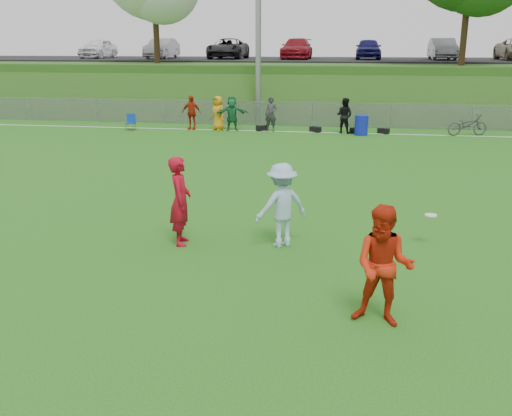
% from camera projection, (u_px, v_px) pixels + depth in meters
% --- Properties ---
extents(ground, '(120.00, 120.00, 0.00)m').
position_uv_depth(ground, '(242.00, 272.00, 10.97)').
color(ground, '#1E6014').
rests_on(ground, ground).
extents(sideline_far, '(60.00, 0.10, 0.01)m').
position_uv_depth(sideline_far, '(309.00, 132.00, 28.03)').
color(sideline_far, white).
rests_on(sideline_far, ground).
extents(fence, '(58.00, 0.06, 1.30)m').
position_uv_depth(fence, '(312.00, 114.00, 29.74)').
color(fence, gray).
rests_on(fence, ground).
extents(berm, '(120.00, 18.00, 3.00)m').
position_uv_depth(berm, '(323.00, 83.00, 39.93)').
color(berm, '#285818').
rests_on(berm, ground).
extents(parking_lot, '(120.00, 12.00, 0.10)m').
position_uv_depth(parking_lot, '(325.00, 60.00, 41.39)').
color(parking_lot, black).
rests_on(parking_lot, berm).
extents(car_row, '(32.04, 5.18, 1.44)m').
position_uv_depth(car_row, '(309.00, 49.00, 40.41)').
color(car_row, white).
rests_on(car_row, parking_lot).
extents(spectator_row, '(8.67, 0.92, 1.69)m').
position_uv_depth(spectator_row, '(250.00, 114.00, 28.25)').
color(spectator_row, '#A4240B').
rests_on(spectator_row, ground).
extents(gear_bags, '(6.57, 0.53, 0.26)m').
position_uv_depth(gear_bags, '(328.00, 130.00, 27.95)').
color(gear_bags, black).
rests_on(gear_bags, ground).
extents(player_red_left, '(0.59, 0.78, 1.94)m').
position_uv_depth(player_red_left, '(180.00, 201.00, 12.25)').
color(player_red_left, '#A20B1C').
rests_on(player_red_left, ground).
extents(player_red_center, '(1.07, 0.91, 1.92)m').
position_uv_depth(player_red_center, '(384.00, 266.00, 8.70)').
color(player_red_center, red).
rests_on(player_red_center, ground).
extents(player_blue, '(1.35, 1.21, 1.82)m').
position_uv_depth(player_blue, '(282.00, 205.00, 12.14)').
color(player_blue, '#9AB8D6').
rests_on(player_blue, ground).
extents(frisbee, '(0.26, 0.26, 0.02)m').
position_uv_depth(frisbee, '(431.00, 215.00, 12.24)').
color(frisbee, white).
rests_on(frisbee, ground).
extents(recycling_bin, '(0.63, 0.63, 0.94)m').
position_uv_depth(recycling_bin, '(361.00, 125.00, 27.01)').
color(recycling_bin, '#0F1DA4').
rests_on(recycling_bin, ground).
extents(camp_chair, '(0.49, 0.50, 0.80)m').
position_uv_depth(camp_chair, '(131.00, 125.00, 28.60)').
color(camp_chair, '#0D3996').
rests_on(camp_chair, ground).
extents(bicycle, '(2.03, 1.17, 1.01)m').
position_uv_depth(bicycle, '(467.00, 125.00, 26.88)').
color(bicycle, '#313033').
rests_on(bicycle, ground).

